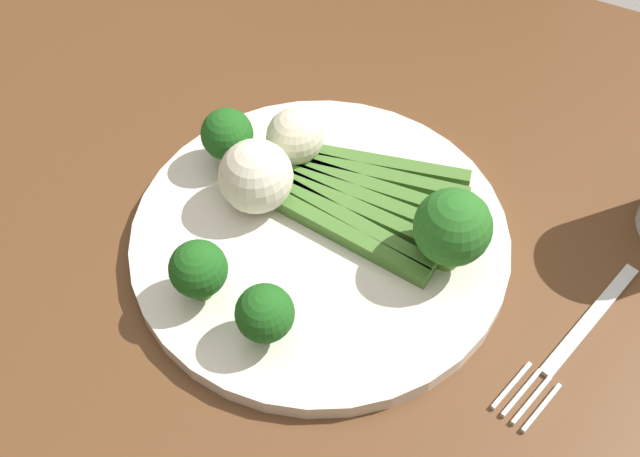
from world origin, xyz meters
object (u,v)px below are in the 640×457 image
plate (320,238)px  broccoli_right (227,135)px  broccoli_left (198,270)px  cauliflower_back (295,137)px  broccoli_outer_edge (265,314)px  fork (571,342)px  dining_table (367,381)px  broccoli_front_left (452,228)px  cauliflower_back_right (256,176)px  chair (403,34)px  asparagus_bundle (359,197)px

plate → broccoli_right: bearing=-19.4°
broccoli_left → cauliflower_back: bearing=-89.9°
broccoli_outer_edge → fork: broccoli_outer_edge is taller
dining_table → plate: 0.13m
plate → fork: bearing=179.8°
broccoli_front_left → fork: bearing=170.1°
broccoli_outer_edge → dining_table: bearing=-137.7°
broccoli_front_left → cauliflower_back_right: 0.15m
dining_table → cauliflower_back_right: (0.12, -0.05, 0.14)m
dining_table → chair: size_ratio=1.55×
broccoli_outer_edge → cauliflower_back_right: cauliflower_back_right is taller
asparagus_bundle → chair: bearing=106.8°
asparagus_bundle → cauliflower_back_right: size_ratio=2.87×
plate → cauliflower_back_right: (0.06, -0.01, 0.04)m
fork → chair: bearing=-131.8°
plate → asparagus_bundle: bearing=-109.7°
broccoli_left → broccoli_outer_edge: 0.06m
chair → cauliflower_back: bearing=92.9°
dining_table → broccoli_front_left: 0.17m
dining_table → broccoli_outer_edge: broccoli_outer_edge is taller
chair → broccoli_outer_edge: size_ratio=17.57×
broccoli_front_left → fork: 0.12m
cauliflower_back_right → broccoli_left: bearing=93.5°
broccoli_right → broccoli_outer_edge: 0.17m
chair → asparagus_bundle: chair is taller
cauliflower_back → fork: bearing=166.0°
broccoli_right → broccoli_front_left: size_ratio=0.74×
plate → cauliflower_back: 0.09m
broccoli_left → broccoli_outer_edge: (-0.06, 0.01, -0.00)m
broccoli_right → broccoli_outer_edge: bearing=128.6°
plate → fork: size_ratio=1.77×
chair → cauliflower_back_right: 0.60m
chair → cauliflower_back_right: bearing=91.5°
broccoli_left → chair: bearing=-83.0°
dining_table → asparagus_bundle: bearing=-59.3°
broccoli_outer_edge → broccoli_right: bearing=-51.4°
chair → broccoli_outer_edge: 0.70m
cauliflower_back_right → fork: size_ratio=0.35×
broccoli_front_left → fork: size_ratio=0.42×
plate → chair: bearing=-76.5°
broccoli_outer_edge → fork: bearing=-153.6°
dining_table → chair: chair is taller
broccoli_right → broccoli_front_left: bearing=174.9°
cauliflower_back → plate: bearing=130.3°
dining_table → broccoli_outer_edge: size_ratio=27.26×
asparagus_bundle → broccoli_left: (0.07, 0.13, 0.02)m
broccoli_outer_edge → cauliflower_back: bearing=-69.7°
plate → broccoli_right: (0.10, -0.03, 0.04)m
broccoli_right → cauliflower_back: size_ratio=1.10×
fork → broccoli_outer_edge: bearing=-46.7°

